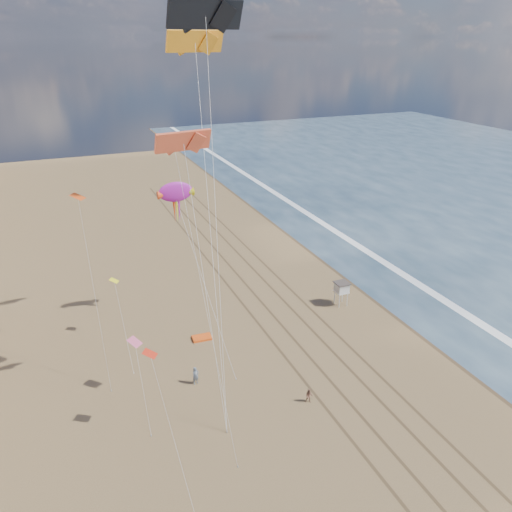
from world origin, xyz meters
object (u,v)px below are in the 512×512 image
(grounded_kite, at_px, (202,338))
(kite_flyer_a, at_px, (196,376))
(kite_flyer_b, at_px, (309,396))
(show_kite, at_px, (176,192))
(lifeguard_stand, at_px, (342,288))

(grounded_kite, distance_m, kite_flyer_a, 8.02)
(kite_flyer_a, distance_m, kite_flyer_b, 11.16)
(show_kite, height_order, kite_flyer_a, show_kite)
(show_kite, xyz_separation_m, kite_flyer_b, (6.58, -20.01, -14.82))
(lifeguard_stand, xyz_separation_m, show_kite, (-19.06, 5.16, 13.13))
(lifeguard_stand, relative_size, kite_flyer_b, 2.15)
(lifeguard_stand, bearing_deg, kite_flyer_a, -159.13)
(grounded_kite, bearing_deg, kite_flyer_a, -107.24)
(lifeguard_stand, height_order, kite_flyer_a, lifeguard_stand)
(grounded_kite, height_order, show_kite, show_kite)
(show_kite, distance_m, kite_flyer_b, 25.75)
(grounded_kite, bearing_deg, lifeguard_stand, 6.04)
(show_kite, bearing_deg, kite_flyer_a, -100.02)
(lifeguard_stand, xyz_separation_m, kite_flyer_a, (-21.41, -8.17, -1.47))
(kite_flyer_b, bearing_deg, grounded_kite, 141.81)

